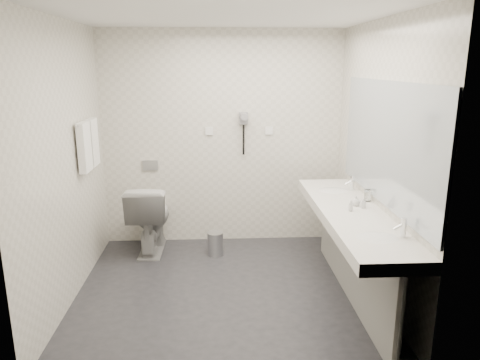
{
  "coord_description": "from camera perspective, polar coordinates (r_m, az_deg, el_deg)",
  "views": [
    {
      "loc": [
        -0.07,
        -3.94,
        2.11
      ],
      "look_at": [
        0.15,
        0.15,
        1.05
      ],
      "focal_mm": 33.66,
      "sensor_mm": 36.0,
      "label": 1
    }
  ],
  "objects": [
    {
      "name": "dryer_cord",
      "position": [
        5.27,
        0.45,
        5.12
      ],
      "size": [
        0.02,
        0.02,
        0.35
      ],
      "primitive_type": "cylinder",
      "color": "black",
      "rests_on": "dryer_cradle"
    },
    {
      "name": "soap_bottle_c",
      "position": [
        4.08,
        13.87,
        -3.13
      ],
      "size": [
        0.05,
        0.05,
        0.11
      ],
      "primitive_type": "imported",
      "rotation": [
        0.0,
        0.0,
        -0.21
      ],
      "color": "silver",
      "rests_on": "vanity_counter"
    },
    {
      "name": "soap_bottle_b",
      "position": [
        4.25,
        14.5,
        -2.56
      ],
      "size": [
        0.08,
        0.08,
        0.09
      ],
      "primitive_type": "imported",
      "rotation": [
        0.0,
        0.0,
        -0.11
      ],
      "color": "silver",
      "rests_on": "vanity_counter"
    },
    {
      "name": "flush_plate",
      "position": [
        5.41,
        -11.3,
        1.83
      ],
      "size": [
        0.18,
        0.02,
        0.12
      ],
      "primitive_type": "cube",
      "color": "#B2B5BA",
      "rests_on": "wall_back"
    },
    {
      "name": "vanity_post_far",
      "position": [
        5.23,
        10.98,
        -5.13
      ],
      "size": [
        0.06,
        0.06,
        0.75
      ],
      "primitive_type": "cylinder",
      "color": "silver",
      "rests_on": "floor"
    },
    {
      "name": "vanity_post_near",
      "position": [
        3.44,
        19.54,
        -16.67
      ],
      "size": [
        0.06,
        0.06,
        0.75
      ],
      "primitive_type": "cylinder",
      "color": "silver",
      "rests_on": "floor"
    },
    {
      "name": "vanity_counter",
      "position": [
        4.13,
        13.93,
        -4.39
      ],
      "size": [
        0.55,
        2.2,
        0.1
      ],
      "primitive_type": "cube",
      "color": "white",
      "rests_on": "floor"
    },
    {
      "name": "ceiling",
      "position": [
        3.96,
        -2.19,
        20.17
      ],
      "size": [
        2.8,
        2.8,
        0.0
      ],
      "primitive_type": "plane",
      "rotation": [
        3.14,
        0.0,
        0.0
      ],
      "color": "white",
      "rests_on": "wall_back"
    },
    {
      "name": "towel_rail",
      "position": [
        4.7,
        -19.0,
        6.89
      ],
      "size": [
        0.02,
        0.62,
        0.02
      ],
      "primitive_type": "cylinder",
      "rotation": [
        1.57,
        0.0,
        0.0
      ],
      "color": "silver",
      "rests_on": "wall_left"
    },
    {
      "name": "towel_near",
      "position": [
        4.6,
        -19.12,
        3.95
      ],
      "size": [
        0.07,
        0.24,
        0.48
      ],
      "primitive_type": "cube",
      "color": "white",
      "rests_on": "towel_rail"
    },
    {
      "name": "wall_back",
      "position": [
        5.31,
        -2.28,
        5.17
      ],
      "size": [
        2.8,
        0.0,
        2.8
      ],
      "primitive_type": "plane",
      "rotation": [
        1.57,
        0.0,
        0.0
      ],
      "color": "silver",
      "rests_on": "floor"
    },
    {
      "name": "dryer_cradle",
      "position": [
        5.25,
        0.45,
        7.84
      ],
      "size": [
        0.1,
        0.04,
        0.14
      ],
      "primitive_type": "cube",
      "color": "gray",
      "rests_on": "wall_back"
    },
    {
      "name": "glass_left",
      "position": [
        4.41,
        15.86,
        -1.89
      ],
      "size": [
        0.07,
        0.07,
        0.11
      ],
      "primitive_type": "cylinder",
      "rotation": [
        0.0,
        0.0,
        -0.09
      ],
      "color": "silver",
      "rests_on": "vanity_counter"
    },
    {
      "name": "switch_plate_a",
      "position": [
        5.28,
        -3.93,
        6.2
      ],
      "size": [
        0.09,
        0.02,
        0.09
      ],
      "primitive_type": "cube",
      "color": "white",
      "rests_on": "wall_back"
    },
    {
      "name": "switch_plate_b",
      "position": [
        5.32,
        3.68,
        6.26
      ],
      "size": [
        0.09,
        0.02,
        0.09
      ],
      "primitive_type": "cube",
      "color": "white",
      "rests_on": "wall_back"
    },
    {
      "name": "wall_front",
      "position": [
        2.77,
        -1.52,
        -3.51
      ],
      "size": [
        2.8,
        0.0,
        2.8
      ],
      "primitive_type": "plane",
      "rotation": [
        -1.57,
        0.0,
        0.0
      ],
      "color": "silver",
      "rests_on": "floor"
    },
    {
      "name": "bin_lid",
      "position": [
        5.11,
        -3.17,
        -6.74
      ],
      "size": [
        0.18,
        0.18,
        0.02
      ],
      "primitive_type": "cylinder",
      "color": "#B2B5BA",
      "rests_on": "pedal_bin"
    },
    {
      "name": "soap_bottle_a",
      "position": [
        4.2,
        15.34,
        -2.83
      ],
      "size": [
        0.04,
        0.04,
        0.09
      ],
      "primitive_type": "imported",
      "rotation": [
        0.0,
        0.0,
        0.06
      ],
      "color": "silver",
      "rests_on": "vanity_counter"
    },
    {
      "name": "toilet",
      "position": [
        5.29,
        -11.35,
        -4.64
      ],
      "size": [
        0.46,
        0.8,
        0.8
      ],
      "primitive_type": "imported",
      "rotation": [
        0.0,
        0.0,
        3.12
      ],
      "color": "white",
      "rests_on": "floor"
    },
    {
      "name": "basin_far",
      "position": [
        4.72,
        11.71,
        -1.46
      ],
      "size": [
        0.4,
        0.31,
        0.05
      ],
      "primitive_type": "ellipsoid",
      "color": "white",
      "rests_on": "vanity_counter"
    },
    {
      "name": "floor",
      "position": [
        4.47,
        -1.87,
        -13.68
      ],
      "size": [
        2.8,
        2.8,
        0.0
      ],
      "primitive_type": "plane",
      "color": "#25252A",
      "rests_on": "ground"
    },
    {
      "name": "basin_near",
      "position": [
        3.54,
        16.97,
        -7.21
      ],
      "size": [
        0.4,
        0.31,
        0.05
      ],
      "primitive_type": "ellipsoid",
      "color": "white",
      "rests_on": "vanity_counter"
    },
    {
      "name": "dryer_barrel",
      "position": [
        5.18,
        0.5,
        8.08
      ],
      "size": [
        0.08,
        0.14,
        0.08
      ],
      "primitive_type": "cylinder",
      "rotation": [
        1.57,
        0.0,
        0.0
      ],
      "color": "gray",
      "rests_on": "dryer_cradle"
    },
    {
      "name": "pedal_bin",
      "position": [
        5.16,
        -3.15,
        -8.12
      ],
      "size": [
        0.21,
        0.21,
        0.25
      ],
      "primitive_type": "cylinder",
      "rotation": [
        0.0,
        0.0,
        0.2
      ],
      "color": "#B2B5BA",
      "rests_on": "floor"
    },
    {
      "name": "mirror",
      "position": [
        4.06,
        18.0,
        4.47
      ],
      "size": [
        0.02,
        2.2,
        1.05
      ],
      "primitive_type": "cube",
      "color": "#B2BCC6",
      "rests_on": "wall_right"
    },
    {
      "name": "vanity_panel",
      "position": [
        4.29,
        13.9,
        -9.76
      ],
      "size": [
        0.03,
        2.15,
        0.75
      ],
      "primitive_type": "cube",
      "color": "gray",
      "rests_on": "floor"
    },
    {
      "name": "towel_far",
      "position": [
        4.86,
        -18.23,
        4.56
      ],
      "size": [
        0.07,
        0.24,
        0.48
      ],
      "primitive_type": "cube",
      "color": "white",
      "rests_on": "towel_rail"
    },
    {
      "name": "faucet_near",
      "position": [
        3.58,
        20.02,
        -5.68
      ],
      "size": [
        0.04,
        0.04,
        0.15
      ],
      "primitive_type": "cylinder",
      "color": "silver",
      "rests_on": "vanity_counter"
    },
    {
      "name": "wall_left",
      "position": [
        4.24,
        -21.28,
        1.83
      ],
      "size": [
        0.0,
        2.6,
        2.6
      ],
      "primitive_type": "plane",
      "rotation": [
        1.57,
        0.0,
        1.57
      ],
      "color": "silver",
      "rests_on": "floor"
    },
    {
      "name": "faucet_far",
      "position": [
        4.75,
        14.04,
        -0.37
      ],
      "size": [
        0.04,
        0.04,
        0.15
      ],
      "primitive_type": "cylinder",
      "color": "silver",
      "rests_on": "vanity_counter"
    },
    {
      "name": "wall_right",
      "position": [
        4.29,
        17.05,
        2.31
      ],
      "size": [
        0.0,
        2.6,
        2.6
      ],
      "primitive_type": "plane",
      "rotation": [
        1.57,
        0.0,
        -1.57
      ],
      "color": "silver",
      "rests_on": "floor"
    }
  ]
}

